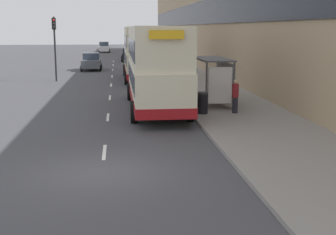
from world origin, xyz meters
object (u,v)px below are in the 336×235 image
double_decker_bus_near (156,66)px  car_3 (135,60)px  car_2 (129,55)px  litter_bin (202,103)px  bus_shelter (217,73)px  pedestrian_1 (187,83)px  car_1 (91,62)px  car_0 (104,47)px  double_decker_bus_ahead (141,52)px  pedestrian_at_shelter (235,96)px  pedestrian_2 (194,79)px  traffic_light_far_kerb (55,38)px

double_decker_bus_near → car_3: double_decker_bus_near is taller
car_2 → litter_bin: (2.57, -38.77, -0.17)m
bus_shelter → pedestrian_1: bus_shelter is taller
car_1 → car_2: size_ratio=1.01×
car_0 → pedestrian_1: size_ratio=2.21×
double_decker_bus_near → car_3: bearing=90.1°
car_1 → double_decker_bus_near: bearing=100.9°
double_decker_bus_near → litter_bin: size_ratio=10.08×
car_3 → double_decker_bus_ahead: bearing=-89.9°
double_decker_bus_ahead → car_2: 22.19m
car_0 → car_1: car_0 is taller
double_decker_bus_near → car_3: size_ratio=2.49×
car_0 → pedestrian_1: bearing=96.4°
car_2 → pedestrian_at_shelter: pedestrian_at_shelter is taller
car_2 → pedestrian_1: bearing=-85.6°
car_0 → litter_bin: bearing=95.9°
car_0 → car_2: car_0 is taller
bus_shelter → litter_bin: 3.03m
car_2 → double_decker_bus_near: bearing=-89.2°
double_decker_bus_ahead → pedestrian_2: bearing=-74.6°
double_decker_bus_near → pedestrian_1: size_ratio=6.01×
pedestrian_2 → car_3: bearing=97.2°
car_0 → traffic_light_far_kerb: (-2.62, -45.25, 2.52)m
car_3 → traffic_light_far_kerb: 14.52m
pedestrian_2 → pedestrian_at_shelter: bearing=-81.9°
bus_shelter → pedestrian_1: (-1.20, 2.61, -0.84)m
double_decker_bus_ahead → car_1: double_decker_bus_ahead is taller
car_2 → traffic_light_far_kerb: size_ratio=0.77×
double_decker_bus_near → pedestrian_2: (2.74, 4.49, -1.20)m
bus_shelter → double_decker_bus_ahead: 14.54m
bus_shelter → pedestrian_1: bearing=114.7°
double_decker_bus_near → car_2: (-0.50, 36.72, -1.44)m
pedestrian_1 → bus_shelter: bearing=-65.3°
car_0 → car_1: (-0.33, -35.46, -0.03)m
pedestrian_1 → pedestrian_at_shelter: bearing=-73.0°
car_1 → car_3: bearing=-148.4°
pedestrian_2 → traffic_light_far_kerb: size_ratio=0.36×
bus_shelter → pedestrian_2: (-0.56, 4.05, -0.79)m
double_decker_bus_near → pedestrian_2: double_decker_bus_near is taller
bus_shelter → traffic_light_far_kerb: 17.12m
car_2 → pedestrian_1: size_ratio=2.22×
double_decker_bus_ahead → car_0: size_ratio=2.70×
car_2 → pedestrian_2: (3.23, -32.23, 0.24)m
pedestrian_2 → traffic_light_far_kerb: traffic_light_far_kerb is taller
car_1 → traffic_light_far_kerb: 10.37m
double_decker_bus_near → car_1: bearing=100.9°
litter_bin → double_decker_bus_ahead: bearing=97.2°
double_decker_bus_ahead → litter_bin: bearing=-82.8°
bus_shelter → pedestrian_2: 4.16m
car_0 → pedestrian_at_shelter: size_ratio=2.39×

